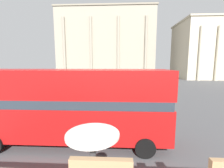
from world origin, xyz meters
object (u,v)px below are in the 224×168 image
plaza_building_left (106,43)px  traffic_light_near (147,91)px  traffic_light_mid (65,84)px  pedestrian_yellow (65,89)px  cafe_dining_table (93,150)px  traffic_light_far (147,77)px  pedestrian_olive (107,86)px  double_decker_bus (73,104)px  pedestrian_grey (110,87)px

plaza_building_left → traffic_light_near: plaza_building_left is taller
traffic_light_mid → pedestrian_yellow: traffic_light_mid is taller
cafe_dining_table → pedestrian_yellow: 21.08m
traffic_light_far → traffic_light_mid: bearing=-143.9°
traffic_light_mid → pedestrian_yellow: 4.12m
cafe_dining_table → traffic_light_mid: 17.05m
cafe_dining_table → traffic_light_near: 9.97m
traffic_light_near → plaza_building_left: bearing=98.6°
traffic_light_mid → pedestrian_yellow: size_ratio=2.07×
pedestrian_olive → traffic_light_far: bearing=90.5°
traffic_light_near → pedestrian_olive: size_ratio=2.50×
cafe_dining_table → pedestrian_yellow: cafe_dining_table is taller
plaza_building_left → pedestrian_olive: (3.09, -34.04, -11.48)m
traffic_light_near → pedestrian_olive: (-4.17, 13.69, -1.70)m
cafe_dining_table → pedestrian_olive: size_ratio=0.45×
plaza_building_left → pedestrian_olive: bearing=-84.8°
traffic_light_mid → traffic_light_far: traffic_light_far is taller
cafe_dining_table → plaza_building_left: (-4.85, 57.36, 8.76)m
double_decker_bus → cafe_dining_table: bearing=-66.3°
traffic_light_near → traffic_light_far: traffic_light_near is taller
cafe_dining_table → traffic_light_far: size_ratio=0.21×
plaza_building_left → pedestrian_yellow: bearing=-94.2°
traffic_light_near → pedestrian_grey: 13.02m
traffic_light_mid → traffic_light_far: bearing=36.1°
double_decker_bus → pedestrian_yellow: 14.06m
traffic_light_far → pedestrian_yellow: traffic_light_far is taller
cafe_dining_table → pedestrian_grey: size_ratio=0.42×
double_decker_bus → traffic_light_mid: (-3.86, 9.30, -0.17)m
double_decker_bus → plaza_building_left: (-2.57, 50.81, 10.02)m
double_decker_bus → cafe_dining_table: 7.04m
cafe_dining_table → traffic_light_mid: cafe_dining_table is taller
plaza_building_left → pedestrian_yellow: size_ratio=22.31×
double_decker_bus → traffic_light_mid: 10.07m
pedestrian_olive → traffic_light_near: bearing=12.0°
traffic_light_far → pedestrian_yellow: size_ratio=2.19×
traffic_light_mid → pedestrian_grey: traffic_light_mid is taller
pedestrian_grey → pedestrian_olive: (-0.62, 1.27, -0.09)m
double_decker_bus → plaza_building_left: plaza_building_left is taller
traffic_light_near → pedestrian_grey: bearing=105.9°
traffic_light_near → traffic_light_mid: (-8.54, 6.23, -0.41)m
traffic_light_near → traffic_light_far: bearing=79.8°
double_decker_bus → pedestrian_grey: bearing=90.3°
cafe_dining_table → plaza_building_left: size_ratio=0.02×
traffic_light_far → plaza_building_left: bearing=106.4°
double_decker_bus → traffic_light_far: double_decker_bus is taller
traffic_light_near → traffic_light_far: 14.56m
cafe_dining_table → pedestrian_olive: (-1.75, 23.31, -2.72)m
pedestrian_grey → plaza_building_left: bearing=-112.8°
cafe_dining_table → pedestrian_olive: bearing=94.3°
double_decker_bus → pedestrian_olive: size_ratio=6.54×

